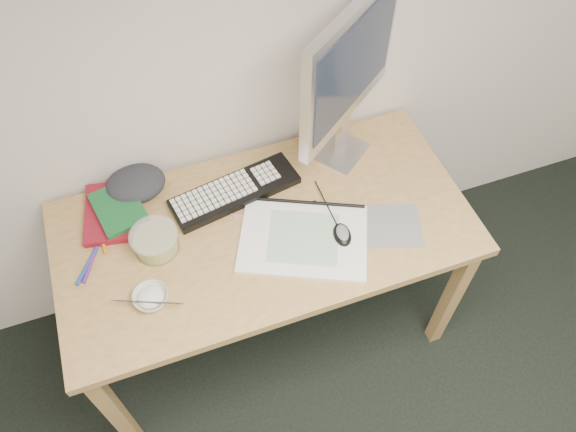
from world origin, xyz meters
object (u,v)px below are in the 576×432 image
at_px(sketchpad, 303,238).
at_px(rice_bowl, 151,298).
at_px(desk, 265,240).
at_px(keyboard, 235,191).
at_px(monitor, 350,69).

xyz_separation_m(sketchpad, rice_bowl, (-0.52, -0.05, 0.01)).
xyz_separation_m(desk, sketchpad, (0.10, -0.09, 0.09)).
xyz_separation_m(sketchpad, keyboard, (-0.16, 0.26, 0.01)).
bearing_deg(desk, keyboard, 107.79).
height_order(desk, rice_bowl, rice_bowl).
xyz_separation_m(keyboard, monitor, (0.43, 0.06, 0.37)).
bearing_deg(sketchpad, monitor, 74.91).
relative_size(sketchpad, rice_bowl, 3.81).
height_order(sketchpad, monitor, monitor).
distance_m(sketchpad, keyboard, 0.31).
distance_m(keyboard, rice_bowl, 0.48).
bearing_deg(sketchpad, rice_bowl, -149.25).
height_order(desk, keyboard, keyboard).
bearing_deg(rice_bowl, desk, 19.60).
xyz_separation_m(sketchpad, monitor, (0.27, 0.32, 0.38)).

